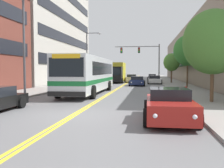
{
  "coord_description": "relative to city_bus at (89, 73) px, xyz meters",
  "views": [
    {
      "loc": [
        3.37,
        -11.38,
        2.07
      ],
      "look_at": [
        -0.78,
        17.65,
        0.46
      ],
      "focal_mm": 40.0,
      "sensor_mm": 36.0,
      "label": 1
    }
  ],
  "objects": [
    {
      "name": "ground_plane",
      "position": [
        1.85,
        26.53,
        -1.8
      ],
      "size": [
        240.0,
        240.0,
        0.0
      ],
      "primitive_type": "plane",
      "color": "slate"
    },
    {
      "name": "street_tree_right_near",
      "position": [
        9.15,
        -5.81,
        1.99
      ],
      "size": [
        3.6,
        3.6,
        5.65
      ],
      "color": "brown",
      "rests_on": "sidewalk_right"
    },
    {
      "name": "car_red_parked_right_foreground",
      "position": [
        6.1,
        -11.42,
        -1.17
      ],
      "size": [
        2.06,
        4.49,
        1.32
      ],
      "color": "maroon",
      "rests_on": "ground_plane"
    },
    {
      "name": "street_lamp_left_near",
      "position": [
        -3.18,
        -5.19,
        2.56
      ],
      "size": [
        1.95,
        0.28,
        7.32
      ],
      "color": "#47474C",
      "rests_on": "ground_plane"
    },
    {
      "name": "sidewalk_right",
      "position": [
        9.31,
        26.53,
        -1.74
      ],
      "size": [
        3.92,
        106.0,
        0.12
      ],
      "color": "gray",
      "rests_on": "ground_plane"
    },
    {
      "name": "street_tree_right_mid",
      "position": [
        9.77,
        7.98,
        2.57
      ],
      "size": [
        3.22,
        3.22,
        6.02
      ],
      "color": "brown",
      "rests_on": "sidewalk_right"
    },
    {
      "name": "car_dark_grey_parked_right_mid",
      "position": [
        6.19,
        31.48,
        -1.2
      ],
      "size": [
        2.04,
        4.15,
        1.27
      ],
      "color": "#38383D",
      "rests_on": "ground_plane"
    },
    {
      "name": "car_white_parked_right_far",
      "position": [
        6.28,
        17.38,
        -1.19
      ],
      "size": [
        2.14,
        4.72,
        1.29
      ],
      "color": "white",
      "rests_on": "ground_plane"
    },
    {
      "name": "street_lamp_left_far",
      "position": [
        -3.14,
        13.25,
        2.7
      ],
      "size": [
        2.2,
        0.28,
        7.53
      ],
      "color": "#47474C",
      "rests_on": "ground_plane"
    },
    {
      "name": "fire_hydrant",
      "position": [
        7.8,
        -4.32,
        -1.25
      ],
      "size": [
        0.32,
        0.24,
        0.86
      ],
      "color": "red",
      "rests_on": "sidewalk_right"
    },
    {
      "name": "traffic_signal_mast",
      "position": [
        4.5,
        19.49,
        2.76
      ],
      "size": [
        7.34,
        0.38,
        6.33
      ],
      "color": "#47474C",
      "rests_on": "ground_plane"
    },
    {
      "name": "city_bus",
      "position": [
        0.0,
        0.0,
        0.0
      ],
      "size": [
        2.94,
        12.46,
        3.18
      ],
      "color": "silver",
      "rests_on": "ground_plane"
    },
    {
      "name": "street_tree_right_far",
      "position": [
        8.96,
        18.54,
        1.55
      ],
      "size": [
        2.54,
        2.54,
        4.64
      ],
      "color": "brown",
      "rests_on": "sidewalk_right"
    },
    {
      "name": "car_silver_parked_left_near",
      "position": [
        -2.56,
        20.17,
        -1.18
      ],
      "size": [
        2.13,
        4.8,
        1.35
      ],
      "color": "#B7B7BC",
      "rests_on": "ground_plane"
    },
    {
      "name": "centre_line",
      "position": [
        1.85,
        26.53,
        -1.79
      ],
      "size": [
        0.34,
        106.0,
        0.01
      ],
      "color": "yellow",
      "rests_on": "ground_plane"
    },
    {
      "name": "storefront_row_right",
      "position": [
        15.5,
        26.53,
        3.04
      ],
      "size": [
        9.1,
        68.0,
        9.68
      ],
      "color": "gray",
      "rests_on": "ground_plane"
    },
    {
      "name": "box_truck",
      "position": [
        0.02,
        19.87,
        -0.09
      ],
      "size": [
        2.76,
        7.5,
        3.38
      ],
      "color": "black",
      "rests_on": "ground_plane"
    },
    {
      "name": "sidewalk_left",
      "position": [
        -5.61,
        26.53,
        -1.74
      ],
      "size": [
        3.92,
        106.0,
        0.12
      ],
      "color": "gray",
      "rests_on": "ground_plane"
    },
    {
      "name": "car_beige_moving_lead",
      "position": [
        2.49,
        21.41,
        -1.15
      ],
      "size": [
        2.04,
        4.3,
        1.37
      ],
      "color": "#BCAD89",
      "rests_on": "ground_plane"
    },
    {
      "name": "car_navy_moving_second",
      "position": [
        3.83,
        12.04,
        -1.2
      ],
      "size": [
        2.12,
        4.13,
        1.26
      ],
      "color": "#19234C",
      "rests_on": "ground_plane"
    }
  ]
}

